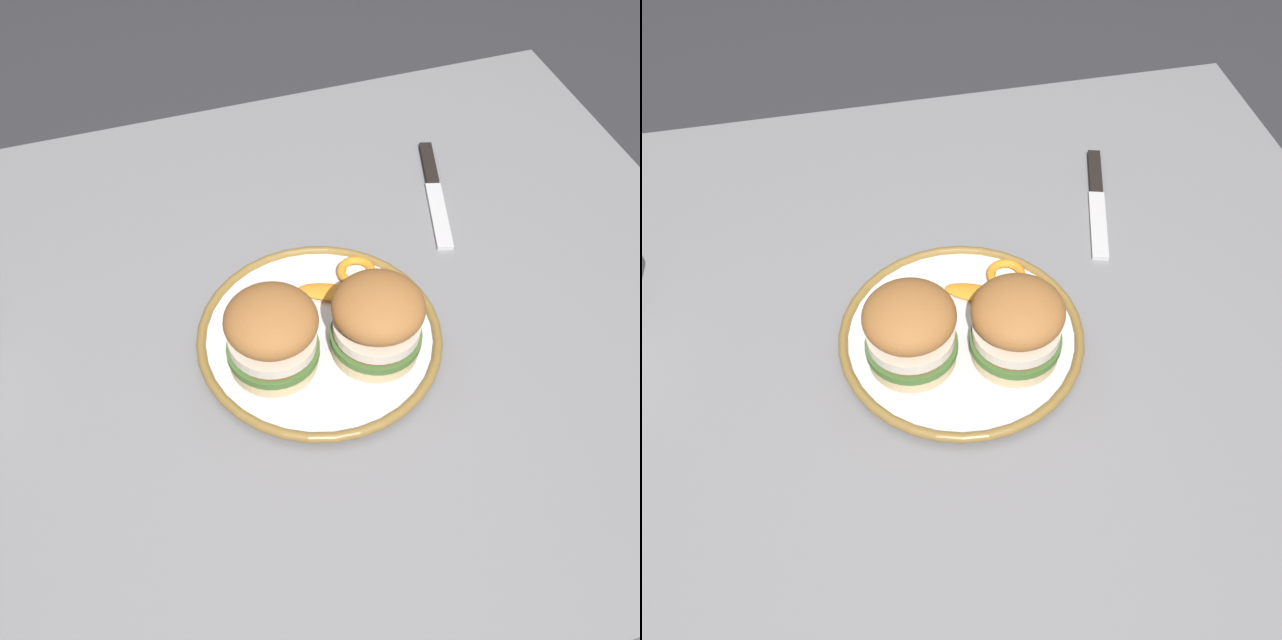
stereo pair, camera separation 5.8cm
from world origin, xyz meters
The scene contains 8 objects.
ground_plane centered at (0.00, 0.00, 0.00)m, with size 8.00×8.00×0.00m, color #333338.
dining_table centered at (0.00, 0.00, 0.61)m, with size 1.11×0.92×0.71m.
dinner_plate centered at (0.00, 0.04, 0.71)m, with size 0.30×0.30×0.02m.
sandwich_half_left centered at (-0.05, 0.08, 0.77)m, with size 0.12×0.12×0.10m.
sandwich_half_right centered at (0.06, 0.07, 0.77)m, with size 0.11×0.11×0.10m.
orange_peel_curled centered at (-0.07, -0.03, 0.73)m, with size 0.06×0.06×0.01m.
orange_peel_strip_long centered at (-0.03, -0.01, 0.73)m, with size 0.08×0.06×0.01m.
table_knife centered at (-0.24, -0.17, 0.71)m, with size 0.08×0.22×0.01m.
Camera 1 is at (0.17, 0.57, 1.42)m, focal length 41.78 mm.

